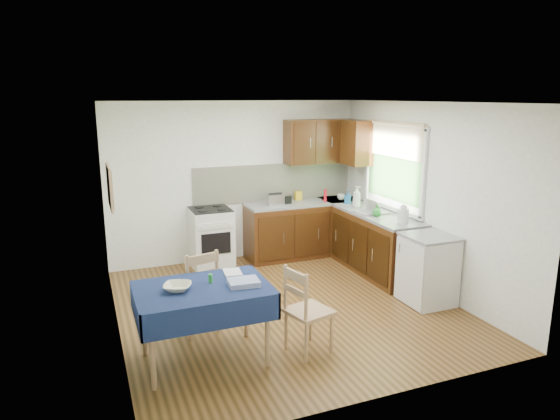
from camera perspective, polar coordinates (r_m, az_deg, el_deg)
name	(u,v)px	position (r m, az deg, el deg)	size (l,w,h in m)	color
floor	(286,306)	(6.37, 0.72, -10.91)	(4.20, 4.20, 0.00)	#432D12
ceiling	(287,102)	(5.82, 0.79, 12.21)	(4.00, 4.20, 0.02)	white
wall_back	(236,181)	(7.92, -5.06, 3.27)	(4.00, 0.02, 2.50)	silver
wall_front	(385,262)	(4.18, 11.86, -5.84)	(4.00, 0.02, 2.50)	silver
wall_left	(111,225)	(5.55, -18.72, -1.58)	(0.02, 4.20, 2.50)	white
wall_right	(424,197)	(6.97, 16.14, 1.47)	(0.02, 4.20, 2.50)	silver
base_cabinets	(336,236)	(7.84, 6.41, -3.00)	(1.90, 2.30, 0.86)	#361109
worktop_back	(304,203)	(8.07, 2.76, 0.82)	(1.90, 0.60, 0.04)	gray
worktop_right	(377,215)	(7.39, 11.06, -0.55)	(0.60, 1.70, 0.04)	gray
worktop_corner	(340,200)	(8.36, 6.82, 1.16)	(0.60, 0.60, 0.04)	gray
splashback	(275,182)	(8.12, -0.62, 3.20)	(2.70, 0.02, 0.60)	beige
upper_cabinets	(332,142)	(8.13, 5.91, 7.77)	(1.20, 0.85, 0.70)	#361109
stove	(211,238)	(7.68, -7.87, -3.16)	(0.60, 0.61, 0.92)	silver
window	(394,161)	(7.45, 12.87, 5.50)	(0.04, 1.48, 1.26)	#294E20
fridge	(428,269)	(6.58, 16.54, -6.53)	(0.58, 0.60, 0.89)	silver
corkboard	(110,187)	(5.77, -18.86, 2.50)	(0.04, 0.62, 0.47)	#A67B53
dining_table	(203,297)	(4.95, -8.82, -9.82)	(1.28, 0.87, 0.78)	#0E1739
chair_far	(198,289)	(5.60, -9.38, -8.91)	(0.51, 0.51, 0.96)	#A67B53
chair_near	(305,308)	(5.12, 2.92, -11.11)	(0.50, 0.50, 0.92)	#A67B53
toaster	(275,200)	(7.77, -0.57, 1.20)	(0.26, 0.16, 0.20)	silver
sandwich_press	(281,198)	(7.94, 0.10, 1.35)	(0.27, 0.24, 0.16)	black
sauce_bottle	(325,196)	(8.06, 5.19, 1.64)	(0.05, 0.05, 0.20)	red
yellow_packet	(298,196)	(8.18, 2.10, 1.66)	(0.11, 0.07, 0.15)	yellow
dish_rack	(372,211)	(7.40, 10.44, -0.15)	(0.43, 0.33, 0.20)	gray
kettle	(403,215)	(6.91, 13.91, -0.51)	(0.15, 0.15, 0.25)	silver
cup	(341,197)	(8.26, 6.98, 1.49)	(0.12, 0.12, 0.10)	silver
soap_bottle_a	(357,197)	(7.73, 8.76, 1.50)	(0.12, 0.12, 0.32)	silver
soap_bottle_b	(348,197)	(7.96, 7.76, 1.43)	(0.09, 0.09, 0.20)	#1B5CA0
soap_bottle_c	(377,210)	(7.20, 11.00, -0.06)	(0.13, 0.13, 0.17)	#268D2F
plate_bowl	(178,287)	(4.87, -11.63, -8.62)	(0.26, 0.26, 0.06)	beige
book	(224,273)	(5.22, -6.41, -7.20)	(0.18, 0.24, 0.02)	white
spice_jar	(210,278)	(5.00, -7.95, -7.74)	(0.04, 0.04, 0.09)	#258937
tea_towel	(244,282)	(4.91, -4.19, -8.26)	(0.30, 0.23, 0.05)	navy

